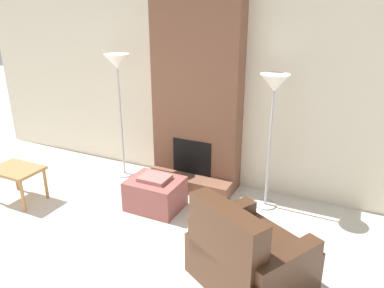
% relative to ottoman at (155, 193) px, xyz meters
% --- Properties ---
extents(wall_back, '(7.88, 0.06, 2.60)m').
position_rel_ottoman_xyz_m(wall_back, '(0.16, 1.09, 1.09)').
color(wall_back, beige).
rests_on(wall_back, ground_plane).
extents(fireplace, '(1.26, 0.59, 2.60)m').
position_rel_ottoman_xyz_m(fireplace, '(0.16, 0.89, 1.01)').
color(fireplace, brown).
rests_on(fireplace, ground_plane).
extents(ottoman, '(0.67, 0.54, 0.45)m').
position_rel_ottoman_xyz_m(ottoman, '(0.00, 0.00, 0.00)').
color(ottoman, '#8C4C47').
rests_on(ottoman, ground_plane).
extents(armchair, '(1.26, 1.21, 0.91)m').
position_rel_ottoman_xyz_m(armchair, '(1.48, -0.87, 0.08)').
color(armchair, '#422819').
rests_on(armchair, ground_plane).
extents(side_table, '(0.64, 0.46, 0.47)m').
position_rel_ottoman_xyz_m(side_table, '(-1.74, -0.61, 0.19)').
color(side_table, '#9E7042').
rests_on(side_table, ground_plane).
extents(floor_lamp_left, '(0.35, 0.35, 1.83)m').
position_rel_ottoman_xyz_m(floor_lamp_left, '(-0.96, 0.67, 1.39)').
color(floor_lamp_left, '#ADADB2').
rests_on(floor_lamp_left, ground_plane).
extents(floor_lamp_right, '(0.35, 0.35, 1.72)m').
position_rel_ottoman_xyz_m(floor_lamp_right, '(1.27, 0.67, 1.29)').
color(floor_lamp_right, '#ADADB2').
rests_on(floor_lamp_right, ground_plane).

